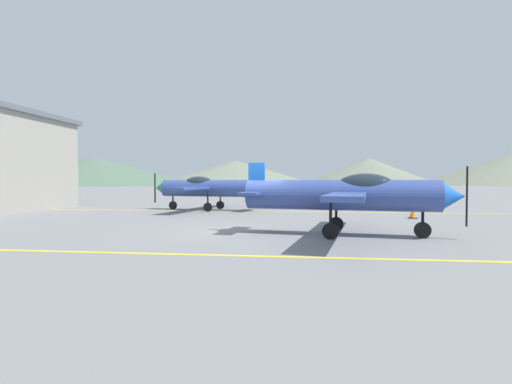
% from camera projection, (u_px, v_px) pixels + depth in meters
% --- Properties ---
extents(ground_plane, '(400.00, 400.00, 0.00)m').
position_uv_depth(ground_plane, '(244.00, 232.00, 13.94)').
color(ground_plane, slate).
extents(apron_line_near, '(80.00, 0.16, 0.01)m').
position_uv_depth(apron_line_near, '(215.00, 255.00, 9.53)').
color(apron_line_near, yellow).
rests_on(apron_line_near, ground_plane).
extents(apron_line_far, '(80.00, 0.16, 0.01)m').
position_uv_depth(apron_line_far, '(268.00, 211.00, 22.79)').
color(apron_line_far, yellow).
rests_on(apron_line_far, ground_plane).
extents(airplane_near, '(6.98, 8.00, 2.39)m').
position_uv_depth(airplane_near, '(348.00, 194.00, 12.91)').
color(airplane_near, '#33478C').
rests_on(airplane_near, ground_plane).
extents(airplane_mid, '(6.98, 8.00, 2.39)m').
position_uv_depth(airplane_mid, '(207.00, 188.00, 23.77)').
color(airplane_mid, '#33478C').
rests_on(airplane_mid, ground_plane).
extents(car_sedan, '(4.56, 2.65, 1.62)m').
position_uv_depth(car_sedan, '(391.00, 193.00, 30.30)').
color(car_sedan, white).
rests_on(car_sedan, ground_plane).
extents(traffic_cone_side, '(0.36, 0.36, 0.59)m').
position_uv_depth(traffic_cone_side, '(413.00, 212.00, 18.70)').
color(traffic_cone_side, black).
rests_on(traffic_cone_side, ground_plane).
extents(hill_left, '(78.55, 78.55, 9.75)m').
position_uv_depth(hill_left, '(93.00, 171.00, 142.37)').
color(hill_left, '#4C6651').
rests_on(hill_left, ground_plane).
extents(hill_centerleft, '(64.31, 64.31, 9.33)m').
position_uv_depth(hill_centerleft, '(235.00, 173.00, 156.28)').
color(hill_centerleft, slate).
rests_on(hill_centerleft, ground_plane).
extents(hill_centerright, '(50.49, 50.49, 9.97)m').
position_uv_depth(hill_centerright, '(368.00, 171.00, 149.59)').
color(hill_centerright, slate).
rests_on(hill_centerright, ground_plane).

